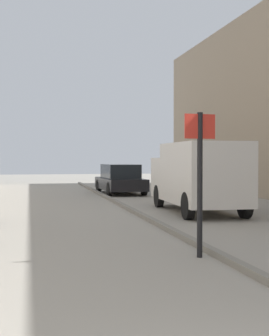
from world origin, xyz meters
TOP-DOWN VIEW (x-y plane):
  - ground_plane at (0.00, 12.00)m, footprint 80.00×80.00m
  - kerb_strip at (1.58, 12.00)m, footprint 0.16×40.00m
  - delivery_van at (3.66, 13.46)m, footprint 2.08×5.40m
  - parked_car at (2.67, 22.32)m, footprint 2.00×4.28m
  - street_sign_post at (1.26, 6.33)m, footprint 0.60×0.12m

SIDE VIEW (x-z plane):
  - ground_plane at x=0.00m, z-range 0.00..0.00m
  - kerb_strip at x=1.58m, z-range 0.00..0.12m
  - parked_car at x=2.67m, z-range -0.01..1.44m
  - delivery_van at x=3.66m, z-range 0.09..2.35m
  - street_sign_post at x=1.26m, z-range 0.25..2.85m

